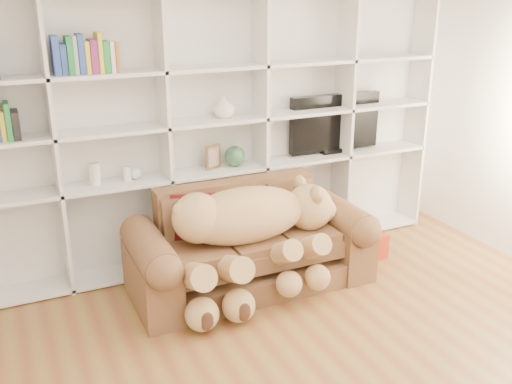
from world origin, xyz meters
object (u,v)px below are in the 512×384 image
sofa (249,250)px  teddy_bear (250,228)px  gift_box (368,245)px  tv (335,124)px

sofa → teddy_bear: size_ratio=1.30×
teddy_bear → sofa: bearing=68.5°
gift_box → teddy_bear: bearing=-171.9°
teddy_bear → tv: 1.59m
teddy_bear → tv: (1.26, 0.80, 0.56)m
gift_box → tv: tv is taller
sofa → gift_box: sofa is taller
gift_box → tv: size_ratio=0.30×
tv → gift_box: bearing=-86.9°
teddy_bear → gift_box: size_ratio=5.41×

